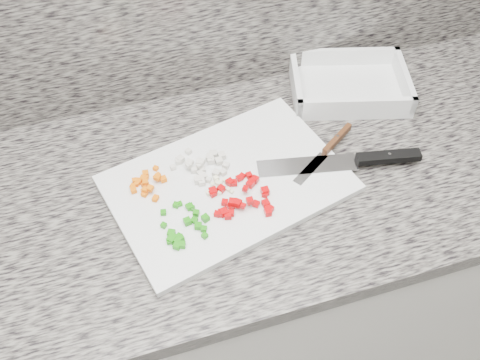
# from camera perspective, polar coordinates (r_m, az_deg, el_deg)

# --- Properties ---
(cabinet) EXTENTS (3.92, 0.62, 0.86)m
(cabinet) POSITION_cam_1_polar(r_m,az_deg,el_deg) (1.51, -3.22, -11.91)
(cabinet) COLOR silver
(cabinet) RESTS_ON ground
(countertop) EXTENTS (3.96, 0.64, 0.04)m
(countertop) POSITION_cam_1_polar(r_m,az_deg,el_deg) (1.13, -4.21, -1.28)
(countertop) COLOR slate
(countertop) RESTS_ON cabinet
(cutting_board) EXTENTS (0.53, 0.42, 0.02)m
(cutting_board) POSITION_cam_1_polar(r_m,az_deg,el_deg) (1.11, -1.30, -0.39)
(cutting_board) COLOR silver
(cutting_board) RESTS_ON countertop
(carrot_pile) EXTENTS (0.08, 0.09, 0.02)m
(carrot_pile) POSITION_cam_1_polar(r_m,az_deg,el_deg) (1.10, -9.89, -0.34)
(carrot_pile) COLOR orange
(carrot_pile) RESTS_ON cutting_board
(onion_pile) EXTENTS (0.12, 0.11, 0.02)m
(onion_pile) POSITION_cam_1_polar(r_m,az_deg,el_deg) (1.12, -3.82, 1.64)
(onion_pile) COLOR beige
(onion_pile) RESTS_ON cutting_board
(green_pepper_pile) EXTENTS (0.10, 0.11, 0.01)m
(green_pepper_pile) POSITION_cam_1_polar(r_m,az_deg,el_deg) (1.03, -5.98, -4.99)
(green_pepper_pile) COLOR #187E0B
(green_pepper_pile) RESTS_ON cutting_board
(red_pepper_pile) EXTENTS (0.12, 0.12, 0.02)m
(red_pepper_pile) POSITION_cam_1_polar(r_m,az_deg,el_deg) (1.06, 0.07, -1.88)
(red_pepper_pile) COLOR #B40206
(red_pepper_pile) RESTS_ON cutting_board
(garlic_pile) EXTENTS (0.06, 0.05, 0.01)m
(garlic_pile) POSITION_cam_1_polar(r_m,az_deg,el_deg) (1.09, -2.31, -0.52)
(garlic_pile) COLOR beige
(garlic_pile) RESTS_ON cutting_board
(chef_knife) EXTENTS (0.35, 0.10, 0.02)m
(chef_knife) POSITION_cam_1_polar(r_m,az_deg,el_deg) (1.16, 12.75, 2.11)
(chef_knife) COLOR silver
(chef_knife) RESTS_ON cutting_board
(paring_knife) EXTENTS (0.18, 0.13, 0.02)m
(paring_knife) POSITION_cam_1_polar(r_m,az_deg,el_deg) (1.17, 9.63, 3.57)
(paring_knife) COLOR silver
(paring_knife) RESTS_ON cutting_board
(tray) EXTENTS (0.31, 0.26, 0.06)m
(tray) POSITION_cam_1_polar(r_m,az_deg,el_deg) (1.33, 11.53, 9.82)
(tray) COLOR silver
(tray) RESTS_ON countertop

